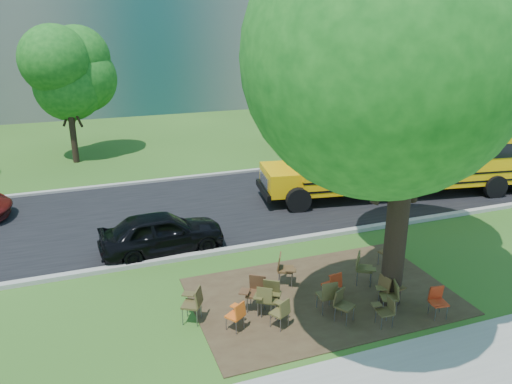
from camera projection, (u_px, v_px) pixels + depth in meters
name	position (u px, v px, depth m)	size (l,w,h in m)	color
ground	(282.00, 294.00, 13.78)	(160.00, 160.00, 0.00)	#244816
dirt_patch	(323.00, 296.00, 13.66)	(7.00, 4.50, 0.03)	#382819
asphalt_road	(214.00, 208.00, 19.98)	(80.00, 8.00, 0.04)	black
kerb_near	(246.00, 247.00, 16.42)	(80.00, 0.25, 0.14)	gray
kerb_far	(190.00, 177.00, 23.59)	(80.00, 0.25, 0.14)	gray
bg_tree_2	(67.00, 81.00, 24.94)	(4.80, 4.80, 6.62)	black
bg_tree_3	(319.00, 60.00, 27.12)	(5.60, 5.60, 7.84)	black
bg_tree_4	(449.00, 70.00, 29.06)	(5.00, 5.00, 6.85)	black
main_tree	(413.00, 63.00, 11.31)	(7.20, 7.20, 9.85)	black
school_bus	(418.00, 154.00, 21.13)	(12.46, 4.49, 2.99)	#E2A207
chair_0	(237.00, 313.00, 12.01)	(0.52, 0.66, 0.79)	#D15516
chair_1	(267.00, 297.00, 12.58)	(0.75, 0.59, 0.88)	#44401D
chair_2	(282.00, 310.00, 12.11)	(0.54, 0.66, 0.81)	#4E4622
chair_3	(269.00, 295.00, 12.65)	(0.79, 0.63, 0.93)	#423D1C
chair_4	(329.00, 293.00, 12.74)	(0.61, 0.54, 0.92)	#494020
chair_5	(342.00, 303.00, 12.36)	(0.58, 0.71, 0.86)	#41371C
chair_6	(391.00, 293.00, 12.78)	(0.54, 0.69, 0.87)	#4F4722
chair_7	(388.00, 287.00, 13.06)	(0.60, 0.59, 0.88)	#51391D
chair_8	(194.00, 301.00, 12.35)	(0.63, 0.80, 0.95)	#473C1F
chair_9	(255.00, 290.00, 12.85)	(0.81, 0.64, 0.95)	#4A2E1A
chair_10	(284.00, 267.00, 14.06)	(0.61, 0.78, 0.94)	#4B331A
chair_11	(333.00, 283.00, 13.31)	(0.58, 0.60, 0.85)	#B33013
chair_12	(363.00, 266.00, 14.09)	(0.64, 0.81, 0.96)	#4C4821
chair_13	(390.00, 250.00, 15.09)	(0.61, 0.62, 0.91)	#4D371B
chair_14	(437.00, 299.00, 12.57)	(0.59, 0.48, 0.82)	#A82C11
chair_15	(386.00, 309.00, 12.22)	(0.45, 0.54, 0.77)	#463B1E
black_car	(162.00, 232.00, 16.08)	(1.60, 3.97, 1.35)	black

